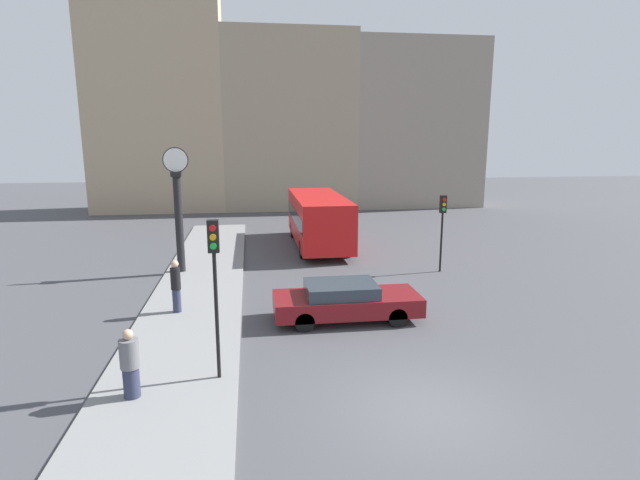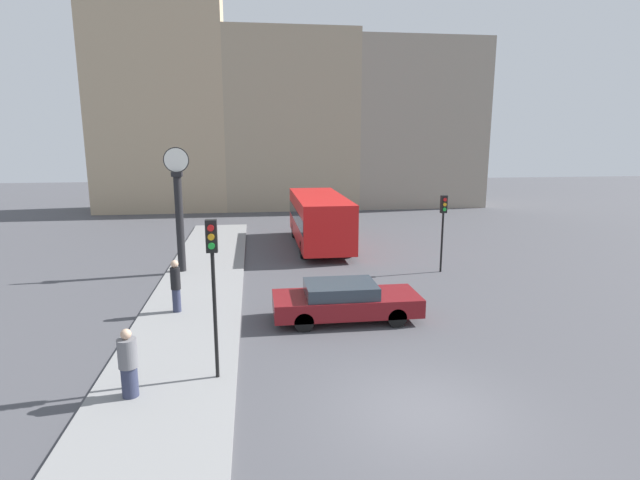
# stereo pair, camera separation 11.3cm
# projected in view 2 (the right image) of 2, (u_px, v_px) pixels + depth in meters

# --- Properties ---
(ground_plane) EXTENTS (120.00, 120.00, 0.00)m
(ground_plane) POSITION_uv_depth(u_px,v_px,m) (423.00, 412.00, 10.78)
(ground_plane) COLOR #47474C
(sidewalk_corner) EXTENTS (3.31, 25.80, 0.10)m
(sidewalk_corner) POSITION_uv_depth(u_px,v_px,m) (203.00, 279.00, 20.61)
(sidewalk_corner) COLOR gray
(sidewalk_corner) RESTS_ON ground_plane
(building_row) EXTENTS (31.60, 5.00, 16.78)m
(building_row) POSITION_uv_depth(u_px,v_px,m) (286.00, 117.00, 40.67)
(building_row) COLOR tan
(building_row) RESTS_ON ground_plane
(sedan_car) EXTENTS (4.70, 1.88, 1.24)m
(sedan_car) POSITION_uv_depth(u_px,v_px,m) (345.00, 300.00, 16.10)
(sedan_car) COLOR maroon
(sedan_car) RESTS_ON ground_plane
(bus_distant) EXTENTS (2.57, 8.43, 2.76)m
(bus_distant) POSITION_uv_depth(u_px,v_px,m) (319.00, 218.00, 26.83)
(bus_distant) COLOR red
(bus_distant) RESTS_ON ground_plane
(traffic_light_near) EXTENTS (0.26, 0.24, 3.87)m
(traffic_light_near) POSITION_uv_depth(u_px,v_px,m) (213.00, 267.00, 11.57)
(traffic_light_near) COLOR black
(traffic_light_near) RESTS_ON sidewalk_corner
(traffic_light_far) EXTENTS (0.26, 0.24, 3.38)m
(traffic_light_far) POSITION_uv_depth(u_px,v_px,m) (443.00, 217.00, 21.50)
(traffic_light_far) COLOR black
(traffic_light_far) RESTS_ON ground_plane
(street_clock) EXTENTS (1.06, 0.43, 5.31)m
(street_clock) POSITION_uv_depth(u_px,v_px,m) (179.00, 211.00, 21.21)
(street_clock) COLOR black
(street_clock) RESTS_ON sidewalk_corner
(pedestrian_black_jacket) EXTENTS (0.32, 0.32, 1.77)m
(pedestrian_black_jacket) POSITION_uv_depth(u_px,v_px,m) (176.00, 285.00, 16.49)
(pedestrian_black_jacket) COLOR #2D334C
(pedestrian_black_jacket) RESTS_ON sidewalk_corner
(pedestrian_grey_jacket) EXTENTS (0.43, 0.43, 1.60)m
(pedestrian_grey_jacket) POSITION_uv_depth(u_px,v_px,m) (128.00, 364.00, 11.07)
(pedestrian_grey_jacket) COLOR #2D334C
(pedestrian_grey_jacket) RESTS_ON sidewalk_corner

